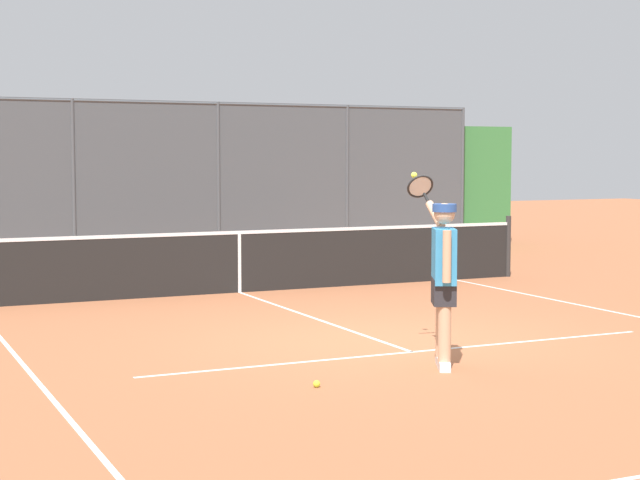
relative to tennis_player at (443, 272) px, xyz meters
name	(u,v)px	position (x,y,z in m)	size (l,w,h in m)	color
ground_plane	(382,342)	(-0.12, -1.50, -0.96)	(60.00, 60.00, 0.00)	#A8603D
court_line_markings	(425,356)	(-0.12, -0.54, -0.96)	(7.89, 9.75, 0.01)	white
fence_backdrop	(140,191)	(-0.12, -12.00, 0.43)	(17.84, 1.37, 3.23)	#474C51
tennis_net	(239,261)	(-0.12, -6.16, -0.47)	(10.14, 0.09, 1.07)	#2D2D2D
tennis_player	(443,272)	(0.00, 0.00, 0.00)	(0.57, 1.35, 1.94)	silver
tennis_ball_by_sideline	(317,384)	(1.52, 0.29, -0.93)	(0.07, 0.07, 0.07)	#CCDB33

